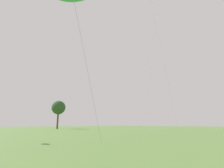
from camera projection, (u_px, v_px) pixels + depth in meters
The scene contains 1 object.
tree_oak_left at pixel (59, 108), 67.34m from camera, with size 5.29×5.29×10.73m.
Camera 1 is at (-9.77, 2.28, 1.64)m, focal length 27.61 mm.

